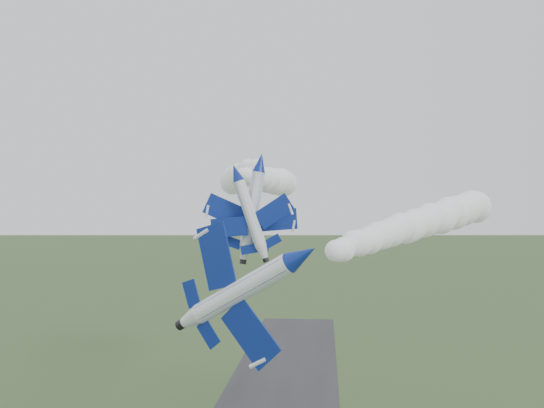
# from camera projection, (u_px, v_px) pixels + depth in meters

# --- Properties ---
(jet_lead) EXTENTS (8.09, 13.41, 10.21)m
(jet_lead) POSITION_uv_depth(u_px,v_px,m) (302.00, 255.00, 43.73)
(jet_lead) COLOR white
(smoke_trail_jet_lead) EXTENTS (27.64, 53.97, 4.82)m
(smoke_trail_jet_lead) POSITION_uv_depth(u_px,v_px,m) (429.00, 220.00, 71.60)
(smoke_trail_jet_lead) COLOR white
(jet_pair_left) EXTENTS (9.37, 11.86, 3.91)m
(jet_pair_left) POSITION_uv_depth(u_px,v_px,m) (236.00, 173.00, 69.59)
(jet_pair_left) COLOR white
(smoke_trail_jet_pair_left) EXTENTS (8.02, 62.71, 5.47)m
(smoke_trail_jet_pair_left) POSITION_uv_depth(u_px,v_px,m) (269.00, 180.00, 103.21)
(smoke_trail_jet_pair_left) COLOR white
(jet_pair_right) EXTENTS (11.03, 13.17, 3.60)m
(jet_pair_right) POSITION_uv_depth(u_px,v_px,m) (260.00, 162.00, 71.01)
(jet_pair_right) COLOR white
(smoke_trail_jet_pair_right) EXTENTS (17.60, 62.73, 5.41)m
(smoke_trail_jet_pair_right) POSITION_uv_depth(u_px,v_px,m) (241.00, 176.00, 105.38)
(smoke_trail_jet_pair_right) COLOR white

